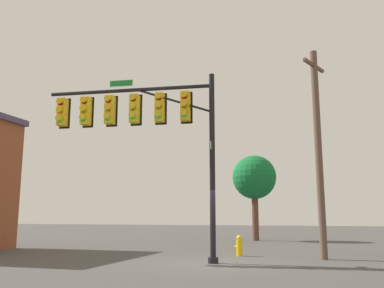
{
  "coord_description": "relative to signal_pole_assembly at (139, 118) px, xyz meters",
  "views": [
    {
      "loc": [
        -3.67,
        14.24,
        1.6
      ],
      "look_at": [
        0.72,
        0.14,
        4.19
      ],
      "focal_mm": 38.61,
      "sensor_mm": 36.0,
      "label": 1
    }
  ],
  "objects": [
    {
      "name": "ground_plane",
      "position": [
        -2.76,
        -0.36,
        -5.24
      ],
      "size": [
        120.0,
        120.0,
        0.0
      ],
      "primitive_type": "plane",
      "color": "#454441"
    },
    {
      "name": "signal_pole_assembly",
      "position": [
        0.0,
        0.0,
        0.0
      ],
      "size": [
        6.56,
        1.52,
        6.82
      ],
      "color": "black",
      "rests_on": "ground_plane"
    },
    {
      "name": "fire_hydrant",
      "position": [
        -3.12,
        -3.22,
        -4.83
      ],
      "size": [
        0.33,
        0.24,
        0.83
      ],
      "color": "#E7B506",
      "rests_on": "ground_plane"
    },
    {
      "name": "tree_near",
      "position": [
        -2.13,
        -14.22,
        -1.07
      ],
      "size": [
        2.97,
        2.97,
        5.72
      ],
      "color": "brown",
      "rests_on": "ground_plane"
    },
    {
      "name": "utility_pole",
      "position": [
        -6.42,
        -2.82,
        -0.99
      ],
      "size": [
        0.8,
        1.71,
        8.23
      ],
      "color": "brown",
      "rests_on": "ground_plane"
    }
  ]
}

